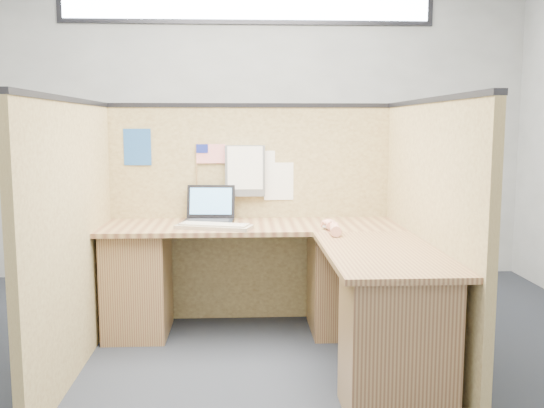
{
  "coord_description": "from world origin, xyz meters",
  "views": [
    {
      "loc": [
        -0.06,
        -3.26,
        1.38
      ],
      "look_at": [
        0.13,
        0.5,
        0.89
      ],
      "focal_mm": 40.0,
      "sensor_mm": 36.0,
      "label": 1
    }
  ],
  "objects": [
    {
      "name": "cubicle_partitions",
      "position": [
        0.0,
        0.43,
        0.77
      ],
      "size": [
        2.06,
        1.83,
        1.53
      ],
      "color": "olive",
      "rests_on": "floor"
    },
    {
      "name": "clerestory_window",
      "position": [
        0.0,
        2.23,
        2.45
      ],
      "size": [
        3.3,
        0.04,
        0.38
      ],
      "color": "#232328",
      "rests_on": "wall_back"
    },
    {
      "name": "hand_forearm",
      "position": [
        0.5,
        0.35,
        0.76
      ],
      "size": [
        0.1,
        0.34,
        0.07
      ],
      "color": "tan",
      "rests_on": "l_desk"
    },
    {
      "name": "american_flag",
      "position": [
        -0.29,
        0.96,
        1.17
      ],
      "size": [
        0.21,
        0.01,
        0.36
      ],
      "color": "olive",
      "rests_on": "cubicle_partitions"
    },
    {
      "name": "floor",
      "position": [
        0.0,
        0.0,
        0.0
      ],
      "size": [
        5.0,
        5.0,
        0.0
      ],
      "primitive_type": "plane",
      "color": "black",
      "rests_on": "ground"
    },
    {
      "name": "wall_front",
      "position": [
        0.0,
        -2.25,
        1.4
      ],
      "size": [
        5.0,
        0.0,
        5.0
      ],
      "primitive_type": "plane",
      "rotation": [
        -1.57,
        0.0,
        0.0
      ],
      "color": "gray",
      "rests_on": "floor"
    },
    {
      "name": "mouse",
      "position": [
        0.49,
        0.48,
        0.75
      ],
      "size": [
        0.1,
        0.06,
        0.04
      ],
      "primitive_type": "ellipsoid",
      "rotation": [
        0.0,
        0.0,
        -0.05
      ],
      "color": "silver",
      "rests_on": "l_desk"
    },
    {
      "name": "paper_left",
      "position": [
        0.06,
        0.97,
        1.06
      ],
      "size": [
        0.22,
        0.01,
        0.28
      ],
      "primitive_type": "cube",
      "rotation": [
        0.0,
        0.0,
        0.04
      ],
      "color": "white",
      "rests_on": "cubicle_partitions"
    },
    {
      "name": "l_desk",
      "position": [
        0.18,
        0.29,
        0.39
      ],
      "size": [
        1.95,
        1.75,
        0.73
      ],
      "color": "brown",
      "rests_on": "floor"
    },
    {
      "name": "blue_poster",
      "position": [
        -0.78,
        0.97,
        1.23
      ],
      "size": [
        0.19,
        0.01,
        0.25
      ],
      "primitive_type": "cube",
      "rotation": [
        0.0,
        0.0,
        -0.03
      ],
      "color": "#22539C",
      "rests_on": "cubicle_partitions"
    },
    {
      "name": "paper_right",
      "position": [
        0.2,
        0.97,
        0.99
      ],
      "size": [
        0.21,
        0.01,
        0.26
      ],
      "primitive_type": "cube",
      "rotation": [
        0.0,
        0.0,
        0.05
      ],
      "color": "white",
      "rests_on": "cubicle_partitions"
    },
    {
      "name": "keyboard",
      "position": [
        -0.24,
        0.52,
        0.75
      ],
      "size": [
        0.51,
        0.3,
        0.03
      ],
      "rotation": [
        0.0,
        0.0,
        -0.3
      ],
      "color": "gray",
      "rests_on": "l_desk"
    },
    {
      "name": "file_holder",
      "position": [
        -0.04,
        0.94,
        1.07
      ],
      "size": [
        0.28,
        0.05,
        0.35
      ],
      "color": "slate",
      "rests_on": "cubicle_partitions"
    },
    {
      "name": "laptop",
      "position": [
        -0.28,
        0.81,
        0.79
      ],
      "size": [
        0.35,
        0.34,
        0.24
      ],
      "rotation": [
        0.0,
        0.0,
        -0.07
      ],
      "color": "black",
      "rests_on": "l_desk"
    },
    {
      "name": "wall_back",
      "position": [
        0.0,
        2.25,
        1.4
      ],
      "size": [
        5.0,
        0.0,
        5.0
      ],
      "primitive_type": "plane",
      "rotation": [
        1.57,
        0.0,
        0.0
      ],
      "color": "gray",
      "rests_on": "floor"
    }
  ]
}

